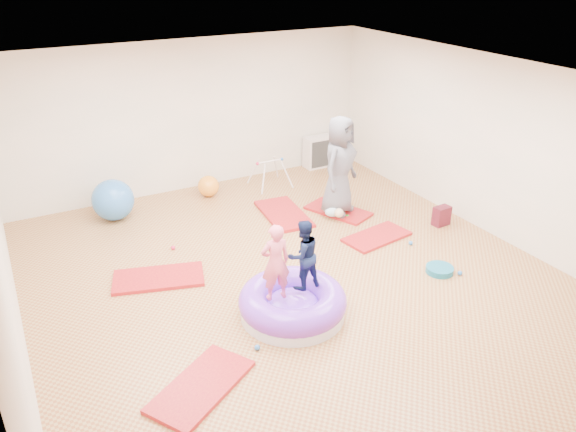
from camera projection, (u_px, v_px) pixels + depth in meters
room at (299, 190)px, 7.25m from camera, size 7.01×8.01×2.81m
gym_mat_front_left at (201, 386)px, 5.96m from camera, size 1.34×1.14×0.05m
gym_mat_mid_left at (159, 278)px, 7.90m from camera, size 1.38×0.96×0.05m
gym_mat_center_back at (284, 214)px, 9.80m from camera, size 0.79×1.37×0.05m
gym_mat_right at (377, 237)px, 9.03m from camera, size 1.17×0.71×0.05m
gym_mat_rear_right at (338, 211)px, 9.92m from camera, size 0.95×1.25×0.05m
inflatable_cushion at (293, 304)px, 7.09m from camera, size 1.37×1.37×0.43m
child_pink at (275, 259)px, 6.66m from camera, size 0.39×0.28×1.00m
child_navy at (303, 251)px, 6.89m from camera, size 0.47×0.38×0.92m
adult_caregiver at (339, 166)px, 9.47m from camera, size 1.00×0.88×1.71m
infant at (335, 211)px, 9.61m from camera, size 0.34×0.35×0.20m
ball_pit_balls at (324, 260)px, 8.34m from camera, size 3.44×2.85×0.07m
exercise_ball_blue at (113, 200)px, 9.53m from camera, size 0.71×0.71×0.71m
exercise_ball_orange at (208, 186)px, 10.49m from camera, size 0.40×0.40×0.40m
infant_play_gym at (270, 169)px, 10.82m from camera, size 0.71×0.67×0.54m
cube_shelf at (320, 152)px, 11.86m from camera, size 0.65×0.32×0.65m
balance_disc at (440, 270)px, 8.07m from camera, size 0.40×0.40×0.09m
backpack at (442, 216)px, 9.41m from camera, size 0.30×0.20×0.33m
yellow_toy at (255, 328)px, 6.88m from camera, size 0.18×0.18×0.03m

